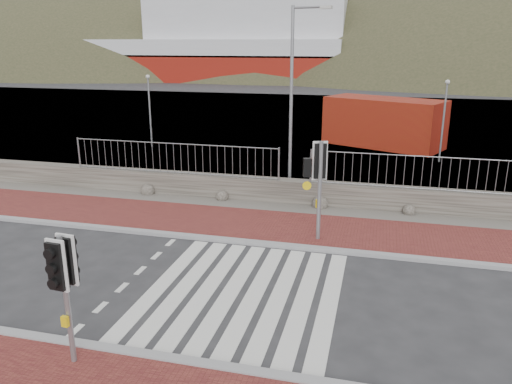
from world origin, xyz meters
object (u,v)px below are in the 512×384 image
(traffic_signal_near, at_px, (64,274))
(traffic_signal_far, at_px, (319,170))
(shipping_container, at_px, (384,122))
(streetlight, at_px, (294,94))
(ferry, at_px, (208,45))

(traffic_signal_near, relative_size, traffic_signal_far, 0.84)
(traffic_signal_far, xyz_separation_m, shipping_container, (1.81, 15.64, -0.89))
(traffic_signal_far, distance_m, streetlight, 4.92)
(streetlight, distance_m, shipping_container, 12.09)
(ferry, height_order, streetlight, ferry)
(ferry, relative_size, traffic_signal_far, 16.04)
(traffic_signal_far, bearing_deg, traffic_signal_near, 45.21)
(shipping_container, bearing_deg, streetlight, -81.68)
(ferry, bearing_deg, streetlight, -67.80)
(shipping_container, bearing_deg, traffic_signal_far, -71.78)
(traffic_signal_far, xyz_separation_m, streetlight, (-1.54, 4.33, 1.75))
(ferry, relative_size, streetlight, 7.00)
(traffic_signal_near, distance_m, traffic_signal_far, 8.13)
(traffic_signal_far, bearing_deg, streetlight, -88.50)
(traffic_signal_near, distance_m, streetlight, 11.97)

